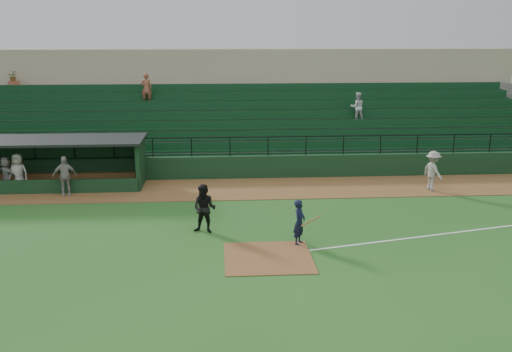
{
  "coord_description": "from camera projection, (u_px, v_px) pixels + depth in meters",
  "views": [
    {
      "loc": [
        -1.69,
        -19.43,
        7.51
      ],
      "look_at": [
        0.0,
        5.0,
        1.4
      ],
      "focal_mm": 40.53,
      "sensor_mm": 36.0,
      "label": 1
    }
  ],
  "objects": [
    {
      "name": "stadium_structure",
      "position": [
        243.0,
        118.0,
        36.11
      ],
      "size": [
        38.0,
        13.08,
        6.4
      ],
      "color": "black",
      "rests_on": "ground"
    },
    {
      "name": "batter_at_plate",
      "position": [
        299.0,
        222.0,
        20.86
      ],
      "size": [
        1.11,
        0.73,
        1.67
      ],
      "color": "black",
      "rests_on": "ground"
    },
    {
      "name": "dugout_player_a",
      "position": [
        65.0,
        176.0,
        27.03
      ],
      "size": [
        1.18,
        0.73,
        1.88
      ],
      "primitive_type": "imported",
      "rotation": [
        0.0,
        0.0,
        0.26
      ],
      "color": "#9A9590",
      "rests_on": "warning_track"
    },
    {
      "name": "runner",
      "position": [
        433.0,
        171.0,
        27.91
      ],
      "size": [
        1.06,
        1.41,
        1.93
      ],
      "primitive_type": "imported",
      "rotation": [
        0.0,
        0.0,
        1.88
      ],
      "color": "#99948F",
      "rests_on": "warning_track"
    },
    {
      "name": "home_plate_dirt",
      "position": [
        268.0,
        257.0,
        19.76
      ],
      "size": [
        3.0,
        3.0,
        0.03
      ],
      "primitive_type": "cube",
      "color": "brown",
      "rests_on": "ground"
    },
    {
      "name": "dugout_player_c",
      "position": [
        7.0,
        174.0,
        27.83
      ],
      "size": [
        1.54,
        1.39,
        1.7
      ],
      "primitive_type": "imported",
      "rotation": [
        0.0,
        0.0,
        2.45
      ],
      "color": "#9E9A94",
      "rests_on": "warning_track"
    },
    {
      "name": "foul_line",
      "position": [
        468.0,
        231.0,
        22.43
      ],
      "size": [
        17.49,
        4.44,
        0.01
      ],
      "primitive_type": "cube",
      "rotation": [
        0.0,
        0.0,
        0.24
      ],
      "color": "white",
      "rests_on": "ground"
    },
    {
      "name": "ground",
      "position": [
        266.0,
        247.0,
        20.74
      ],
      "size": [
        90.0,
        90.0,
        0.0
      ],
      "primitive_type": "plane",
      "color": "#22551B",
      "rests_on": "ground"
    },
    {
      "name": "dugout_player_b",
      "position": [
        18.0,
        173.0,
        27.55
      ],
      "size": [
        1.01,
        0.75,
        1.89
      ],
      "primitive_type": "imported",
      "rotation": [
        0.0,
        0.0,
        -0.17
      ],
      "color": "gray",
      "rests_on": "warning_track"
    },
    {
      "name": "umpire",
      "position": [
        204.0,
        209.0,
        22.06
      ],
      "size": [
        1.1,
        0.96,
        1.9
      ],
      "primitive_type": "imported",
      "rotation": [
        0.0,
        0.0,
        -0.3
      ],
      "color": "black",
      "rests_on": "ground"
    },
    {
      "name": "dugout",
      "position": [
        56.0,
        159.0,
        29.01
      ],
      "size": [
        8.9,
        3.2,
        2.42
      ],
      "color": "black",
      "rests_on": "ground"
    },
    {
      "name": "warning_track",
      "position": [
        252.0,
        189.0,
        28.48
      ],
      "size": [
        40.0,
        4.0,
        0.03
      ],
      "primitive_type": "cube",
      "color": "brown",
      "rests_on": "ground"
    }
  ]
}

